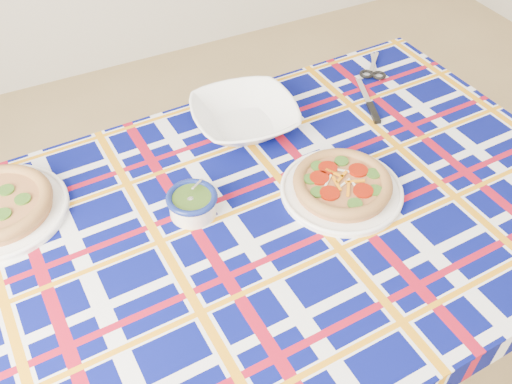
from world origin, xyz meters
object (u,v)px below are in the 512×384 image
dining_table (270,238)px  pesto_bowl (192,202)px  serving_bowl (244,117)px  main_focaccia_plate (342,184)px

dining_table → pesto_bowl: (-0.15, 0.09, 0.11)m
dining_table → serving_bowl: size_ratio=5.70×
main_focaccia_plate → serving_bowl: serving_bowl is taller
dining_table → main_focaccia_plate: size_ratio=5.27×
dining_table → pesto_bowl: pesto_bowl is taller
pesto_bowl → serving_bowl: 0.33m
main_focaccia_plate → pesto_bowl: bearing=164.1°
pesto_bowl → serving_bowl: bearing=43.7°
main_focaccia_plate → serving_bowl: bearing=106.1°
pesto_bowl → main_focaccia_plate: bearing=-15.9°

